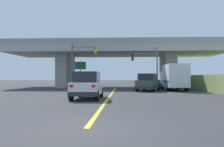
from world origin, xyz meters
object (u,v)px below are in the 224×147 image
at_px(traffic_signal_farside, 80,59).
at_px(highway_sign, 80,68).
at_px(box_truck, 174,77).
at_px(suv_lead, 87,85).
at_px(traffic_signal_nearside, 148,63).
at_px(suv_crossing, 148,82).

xyz_separation_m(traffic_signal_farside, highway_sign, (-0.80, 4.44, -0.97)).
bearing_deg(box_truck, suv_lead, -128.27).
distance_m(suv_lead, traffic_signal_nearside, 15.04).
distance_m(suv_crossing, highway_sign, 12.28).
height_order(box_truck, traffic_signal_farside, traffic_signal_farside).
bearing_deg(highway_sign, suv_crossing, -39.50).
distance_m(box_truck, highway_sign, 14.10).
bearing_deg(traffic_signal_farside, box_truck, -8.12).
height_order(suv_crossing, traffic_signal_nearside, traffic_signal_nearside).
xyz_separation_m(suv_crossing, traffic_signal_farside, (-8.55, 3.27, 2.96)).
relative_size(suv_lead, traffic_signal_nearside, 0.78).
distance_m(suv_crossing, traffic_signal_nearside, 4.74).
xyz_separation_m(box_truck, traffic_signal_nearside, (-2.83, 2.42, 1.88)).
relative_size(traffic_signal_nearside, highway_sign, 1.36).
bearing_deg(traffic_signal_farside, highway_sign, 100.21).
bearing_deg(traffic_signal_nearside, suv_lead, -113.74).
bearing_deg(box_truck, suv_crossing, -154.17).
relative_size(suv_crossing, highway_sign, 1.16).
bearing_deg(suv_crossing, suv_lead, -100.61).
distance_m(box_truck, traffic_signal_nearside, 4.17).
height_order(suv_lead, suv_crossing, same).
bearing_deg(traffic_signal_farside, suv_crossing, -20.93).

